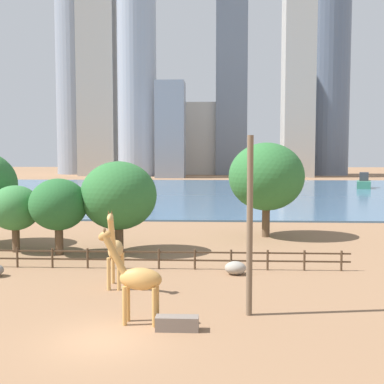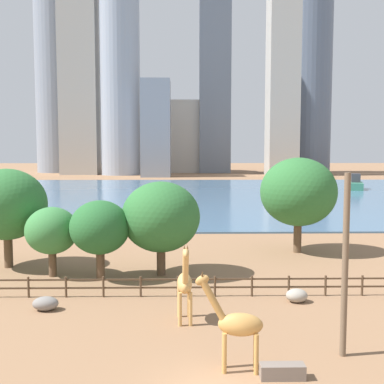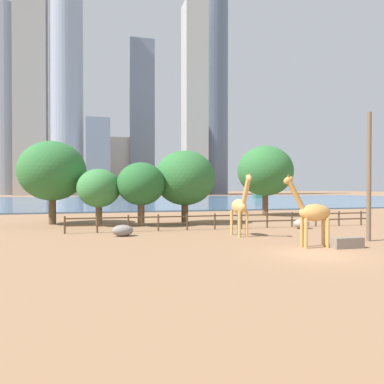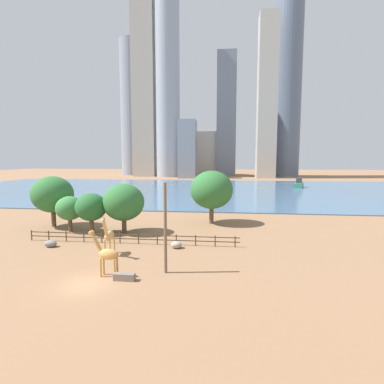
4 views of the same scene
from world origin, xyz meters
The scene contains 21 objects.
ground_plane centered at (0.00, 80.00, 0.00)m, with size 400.00×400.00×0.00m, color #8C6647.
harbor_water centered at (0.00, 77.00, 0.10)m, with size 180.00×86.00×0.20m, color #476B8C.
giraffe_tall centered at (1.11, 1.94, 1.99)m, with size 2.92×0.93×4.19m.
giraffe_companion centered at (-1.01, 7.57, 2.10)m, with size 0.86×2.93×4.46m.
utility_pole centered at (6.03, 3.31, 4.09)m, with size 0.28×0.28×8.19m, color brown.
boulder_near_fence centered at (5.74, 10.80, 0.41)m, with size 1.30×1.08×0.81m, color gray.
feeding_trough centered at (2.90, 1.22, 0.30)m, with size 1.80×0.60×0.60m, color #72665B.
enclosure_fence centered at (-0.11, 12.00, 0.76)m, with size 26.12×0.14×1.30m.
tree_left_large centered at (-6.92, 16.07, 3.69)m, with size 4.20×4.20×5.61m.
tree_center_broad centered at (-2.70, 17.19, 4.28)m, with size 5.68×5.68×6.85m.
tree_left_small centered at (9.06, 24.63, 5.39)m, with size 6.70×6.70×8.42m.
tree_right_small centered at (-10.53, 16.97, 3.32)m, with size 3.76×3.76×5.04m.
boat_sailboat centered at (36.92, 87.49, 1.35)m, with size 4.93×8.21×3.40m.
skyline_tower_needle centered at (10.69, 163.89, 36.90)m, with size 11.52×8.14×73.80m, color slate.
skyline_block_central centered at (32.29, 145.73, 42.81)m, with size 9.98×10.50×85.63m, color #B7B2A8.
skyline_tower_glass centered at (-9.87, 139.29, 15.51)m, with size 9.37×10.38×31.01m, color gray.
skyline_block_left centered at (-37.18, 152.67, 54.52)m, with size 12.89×8.67×109.05m, color #ADA89E.
skyline_block_right centered at (-22.73, 151.01, 53.53)m, with size 13.67×13.67×107.06m, color #939EAD.
skyline_tower_short centered at (45.84, 162.50, 50.75)m, with size 15.88×15.88×101.51m, color slate.
skyline_block_wide centered at (-49.32, 169.31, 42.39)m, with size 15.62×15.62×84.79m, color gray.
skyline_tower_far centered at (-0.20, 168.91, 13.52)m, with size 14.61×14.73×27.04m, color #B7B2A8.
Camera 1 is at (4.42, -18.29, 7.29)m, focal length 45.00 mm.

